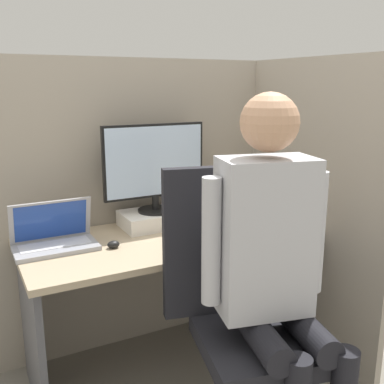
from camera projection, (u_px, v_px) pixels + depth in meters
name	position (u px, v px, depth m)	size (l,w,h in m)	color
cubicle_panel_back	(144.00, 205.00, 2.50)	(1.93, 0.05, 1.58)	gray
cubicle_panel_right	(296.00, 206.00, 2.48)	(0.04, 1.27, 1.58)	gray
desk	(170.00, 268.00, 2.26)	(1.43, 0.64, 0.71)	tan
paper_box	(157.00, 218.00, 2.36)	(0.36, 0.24, 0.08)	white
monitor	(155.00, 165.00, 2.29)	(0.54, 0.19, 0.45)	black
laptop	(54.00, 239.00, 2.03)	(0.36, 0.21, 0.22)	#99999E
mouse	(113.00, 245.00, 2.04)	(0.06, 0.04, 0.03)	black
stapler	(277.00, 214.00, 2.49)	(0.05, 0.13, 0.05)	black
carrot_toy	(233.00, 233.00, 2.18)	(0.04, 0.14, 0.04)	orange
office_chair	(240.00, 307.00, 1.80)	(0.55, 0.61, 1.13)	black
person	(275.00, 259.00, 1.62)	(0.47, 0.47, 1.42)	black
coffee_mug	(214.00, 211.00, 2.48)	(0.08, 0.08, 0.08)	white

